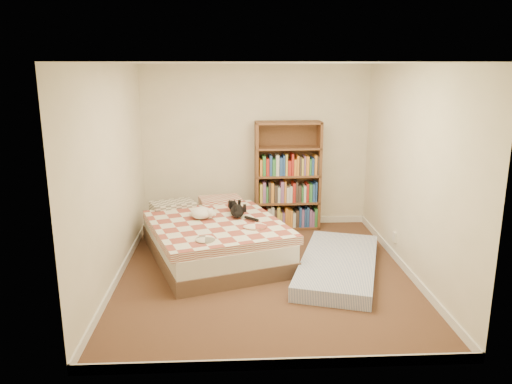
{
  "coord_description": "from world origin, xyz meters",
  "views": [
    {
      "loc": [
        -0.39,
        -5.67,
        2.47
      ],
      "look_at": [
        -0.09,
        0.3,
        0.95
      ],
      "focal_mm": 35.0,
      "sensor_mm": 36.0,
      "label": 1
    }
  ],
  "objects_px": {
    "bookshelf": "(287,190)",
    "floor_mattress": "(338,265)",
    "bed": "(214,236)",
    "black_cat": "(237,210)",
    "white_dog": "(202,213)"
  },
  "relations": [
    {
      "from": "bookshelf",
      "to": "floor_mattress",
      "type": "bearing_deg",
      "value": -77.68
    },
    {
      "from": "floor_mattress",
      "to": "white_dog",
      "type": "xyz_separation_m",
      "value": [
        -1.7,
        0.63,
        0.51
      ]
    },
    {
      "from": "bookshelf",
      "to": "black_cat",
      "type": "height_order",
      "value": "bookshelf"
    },
    {
      "from": "bed",
      "to": "black_cat",
      "type": "distance_m",
      "value": 0.48
    },
    {
      "from": "bookshelf",
      "to": "white_dog",
      "type": "bearing_deg",
      "value": -138.55
    },
    {
      "from": "bookshelf",
      "to": "floor_mattress",
      "type": "xyz_separation_m",
      "value": [
        0.44,
        -1.8,
        -0.51
      ]
    },
    {
      "from": "bed",
      "to": "bookshelf",
      "type": "distance_m",
      "value": 1.64
    },
    {
      "from": "black_cat",
      "to": "white_dog",
      "type": "relative_size",
      "value": 1.83
    },
    {
      "from": "bookshelf",
      "to": "black_cat",
      "type": "distance_m",
      "value": 1.3
    },
    {
      "from": "black_cat",
      "to": "white_dog",
      "type": "bearing_deg",
      "value": -179.41
    },
    {
      "from": "bookshelf",
      "to": "floor_mattress",
      "type": "distance_m",
      "value": 1.92
    },
    {
      "from": "bed",
      "to": "white_dog",
      "type": "height_order",
      "value": "white_dog"
    },
    {
      "from": "bed",
      "to": "black_cat",
      "type": "xyz_separation_m",
      "value": [
        0.32,
        0.12,
        0.33
      ]
    },
    {
      "from": "white_dog",
      "to": "black_cat",
      "type": "bearing_deg",
      "value": -7.23
    },
    {
      "from": "bed",
      "to": "white_dog",
      "type": "bearing_deg",
      "value": 164.3
    }
  ]
}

